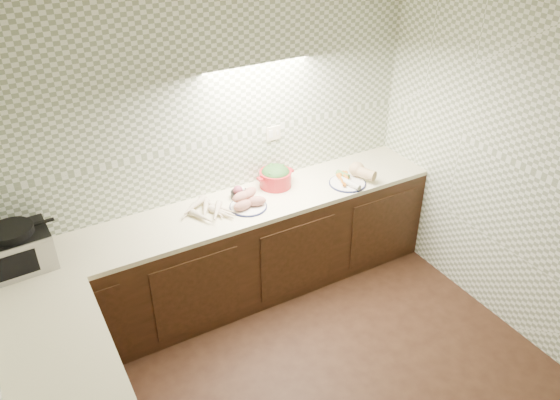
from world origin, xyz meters
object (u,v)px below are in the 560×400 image
veg_plate (352,175)px  toaster_oven (16,249)px  parsnip_pile (204,212)px  onion_bowl (239,193)px  dutch_oven (276,176)px  sweet_potato_plate (247,201)px

veg_plate → toaster_oven: bearing=177.0°
parsnip_pile → onion_bowl: onion_bowl is taller
toaster_oven → dutch_oven: 2.05m
sweet_potato_plate → veg_plate: size_ratio=0.76×
onion_bowl → dutch_oven: bearing=3.9°
parsnip_pile → onion_bowl: (0.36, 0.10, 0.01)m
dutch_oven → veg_plate: size_ratio=0.86×
sweet_potato_plate → veg_plate: veg_plate is taller
sweet_potato_plate → veg_plate: (0.98, -0.06, 0.00)m
onion_bowl → veg_plate: 1.00m
dutch_oven → veg_plate: 0.67m
onion_bowl → veg_plate: bearing=-12.9°
parsnip_pile → dutch_oven: dutch_oven is taller
dutch_oven → sweet_potato_plate: bearing=-155.9°
parsnip_pile → sweet_potato_plate: bearing=-9.4°
onion_bowl → dutch_oven: dutch_oven is taller
onion_bowl → veg_plate: (0.97, -0.22, 0.01)m
parsnip_pile → onion_bowl: size_ratio=2.75×
sweet_potato_plate → dutch_oven: (0.36, 0.19, 0.04)m
sweet_potato_plate → parsnip_pile: bearing=170.6°
toaster_oven → parsnip_pile: (1.34, -0.02, -0.11)m
parsnip_pile → veg_plate: (1.33, -0.12, 0.02)m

